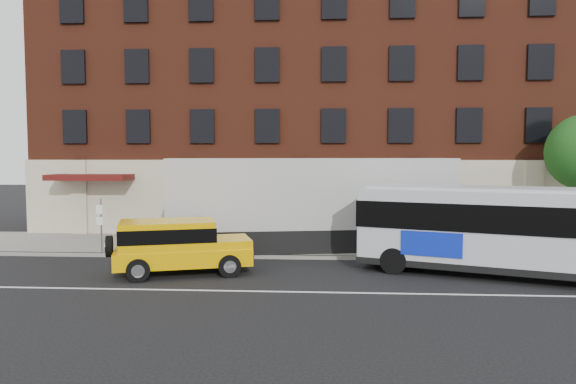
# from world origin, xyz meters

# --- Properties ---
(ground) EXTENTS (120.00, 120.00, 0.00)m
(ground) POSITION_xyz_m (0.00, 0.00, 0.00)
(ground) COLOR black
(ground) RESTS_ON ground
(sidewalk) EXTENTS (60.00, 6.00, 0.15)m
(sidewalk) POSITION_xyz_m (0.00, 9.00, 0.07)
(sidewalk) COLOR gray
(sidewalk) RESTS_ON ground
(kerb) EXTENTS (60.00, 0.25, 0.15)m
(kerb) POSITION_xyz_m (0.00, 6.00, 0.07)
(kerb) COLOR gray
(kerb) RESTS_ON ground
(lane_line) EXTENTS (60.00, 0.12, 0.01)m
(lane_line) POSITION_xyz_m (0.00, 0.50, 0.01)
(lane_line) COLOR silver
(lane_line) RESTS_ON ground
(building) EXTENTS (30.00, 12.10, 15.00)m
(building) POSITION_xyz_m (-0.01, 16.92, 7.58)
(building) COLOR #5B2515
(building) RESTS_ON sidewalk
(sign_pole) EXTENTS (0.30, 0.20, 2.50)m
(sign_pole) POSITION_xyz_m (-8.50, 6.15, 1.45)
(sign_pole) COLOR slate
(sign_pole) RESTS_ON ground
(city_bus) EXTENTS (12.05, 6.49, 3.26)m
(city_bus) POSITION_xyz_m (8.46, 2.85, 1.80)
(city_bus) COLOR silver
(city_bus) RESTS_ON ground
(yellow_suv) EXTENTS (5.39, 3.41, 2.00)m
(yellow_suv) POSITION_xyz_m (-4.23, 2.86, 1.15)
(yellow_suv) COLOR #FFBB00
(yellow_suv) RESTS_ON ground
(shipping_container) EXTENTS (13.06, 4.79, 4.27)m
(shipping_container) POSITION_xyz_m (0.69, 7.60, 2.11)
(shipping_container) COLOR black
(shipping_container) RESTS_ON ground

